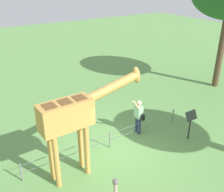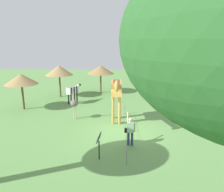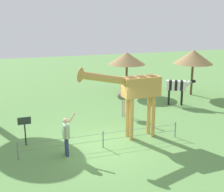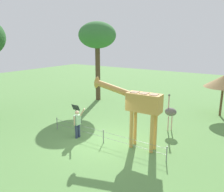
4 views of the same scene
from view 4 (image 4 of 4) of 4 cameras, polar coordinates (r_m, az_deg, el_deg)
ground_plane at (r=12.59m, az=-1.77°, el=-11.36°), size 60.00×60.00×0.00m
giraffe at (r=11.36m, az=6.47°, el=-2.01°), size 3.86×0.76×3.47m
visitor at (r=12.93m, az=-8.58°, el=-6.50°), size 0.58×0.58×1.75m
ostrich at (r=14.13m, az=14.37°, el=-3.85°), size 0.70×0.56×2.25m
shade_hut_far at (r=17.89m, az=26.05°, el=3.31°), size 2.65×2.65×2.97m
tree_east at (r=20.57m, az=-3.68°, el=14.59°), size 3.27×3.27×6.92m
info_sign at (r=14.95m, az=-8.99°, el=-3.52°), size 0.56×0.21×1.32m
wire_fence at (r=12.33m, az=-2.16°, el=-9.88°), size 7.05×0.05×0.75m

